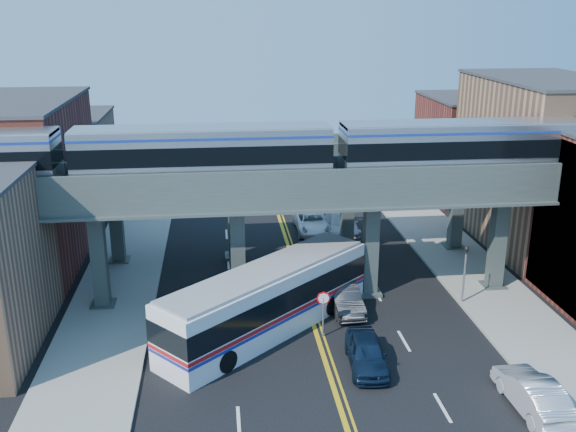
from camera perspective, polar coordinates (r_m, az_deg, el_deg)
name	(u,v)px	position (r m, az deg, el deg)	size (l,w,h in m)	color
ground	(327,366)	(32.53, 3.46, -13.17)	(120.00, 120.00, 0.00)	black
sidewalk_west	(117,291)	(41.47, -14.96, -6.46)	(5.00, 70.00, 0.16)	gray
sidewalk_east	(473,275)	(44.17, 16.12, -5.03)	(5.00, 70.00, 0.16)	gray
building_west_b	(16,185)	(46.82, -22.99, 2.55)	(8.00, 14.00, 11.00)	brown
building_west_c	(62,163)	(59.37, -19.47, 4.49)	(8.00, 10.00, 8.00)	#A27454
building_east_b	(541,163)	(50.52, 21.54, 4.37)	(8.00, 14.00, 12.00)	#A27454
building_east_c	(471,147)	(62.32, 15.95, 5.90)	(8.00, 10.00, 9.00)	brown
mural_panel	(575,237)	(38.91, 24.17, -1.71)	(0.10, 9.50, 9.50)	teal
elevated_viaduct_near	(305,195)	(37.21, 1.56, 1.84)	(52.00, 3.60, 7.40)	#46524D
elevated_viaduct_far	(291,167)	(43.92, 0.30, 4.37)	(52.00, 3.60, 7.40)	#46524D
transit_train	(203,153)	(36.21, -7.53, 5.61)	(44.26, 2.77, 3.23)	black
stop_sign	(323,307)	(34.33, 3.16, -8.05)	(0.76, 0.09, 2.63)	slate
traffic_signal	(465,268)	(39.08, 15.45, -4.50)	(0.15, 0.18, 4.10)	slate
transit_bus	(268,300)	(34.87, -1.82, -7.51)	(12.18, 11.36, 3.52)	white
car_lane_a	(367,353)	(32.29, 7.00, -11.97)	(1.79, 4.45, 1.52)	black
car_lane_b	(344,297)	(37.79, 5.03, -7.22)	(1.61, 4.63, 1.52)	#29282B
car_lane_c	(312,222)	(50.49, 2.15, -0.57)	(2.50, 5.43, 1.51)	white
car_lane_d	(342,223)	(50.11, 4.78, -0.65)	(2.38, 5.85, 1.70)	silver
car_parked_curb	(533,393)	(30.96, 20.93, -14.51)	(1.68, 4.81, 1.58)	#BBBAC0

